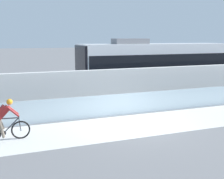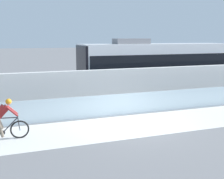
% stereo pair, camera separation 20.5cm
% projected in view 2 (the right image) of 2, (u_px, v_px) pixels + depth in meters
% --- Properties ---
extents(ground_plane, '(200.00, 200.00, 0.00)m').
position_uv_depth(ground_plane, '(134.00, 125.00, 13.02)').
color(ground_plane, slate).
extents(bike_path_deck, '(32.00, 3.20, 0.01)m').
position_uv_depth(bike_path_deck, '(134.00, 125.00, 13.01)').
color(bike_path_deck, silver).
rests_on(bike_path_deck, ground).
extents(glass_parapet, '(32.00, 0.05, 1.09)m').
position_uv_depth(glass_parapet, '(119.00, 105.00, 14.63)').
color(glass_parapet, silver).
rests_on(glass_parapet, ground).
extents(concrete_barrier_wall, '(32.00, 0.36, 2.14)m').
position_uv_depth(concrete_barrier_wall, '(107.00, 89.00, 16.20)').
color(concrete_barrier_wall, silver).
rests_on(concrete_barrier_wall, ground).
extents(tram_rail_near, '(32.00, 0.08, 0.01)m').
position_uv_depth(tram_rail_near, '(95.00, 99.00, 18.68)').
color(tram_rail_near, '#595654').
rests_on(tram_rail_near, ground).
extents(tram_rail_far, '(32.00, 0.08, 0.01)m').
position_uv_depth(tram_rail_far, '(89.00, 95.00, 20.00)').
color(tram_rail_far, '#595654').
rests_on(tram_rail_far, ground).
extents(tram, '(11.06, 2.54, 3.81)m').
position_uv_depth(tram, '(156.00, 66.00, 20.64)').
color(tram, silver).
rests_on(tram, ground).
extents(cyclist_on_bike, '(1.77, 0.58, 1.61)m').
position_uv_depth(cyclist_on_bike, '(4.00, 120.00, 11.02)').
color(cyclist_on_bike, black).
rests_on(cyclist_on_bike, ground).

